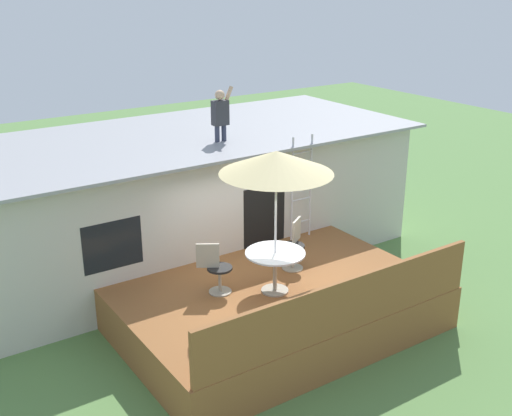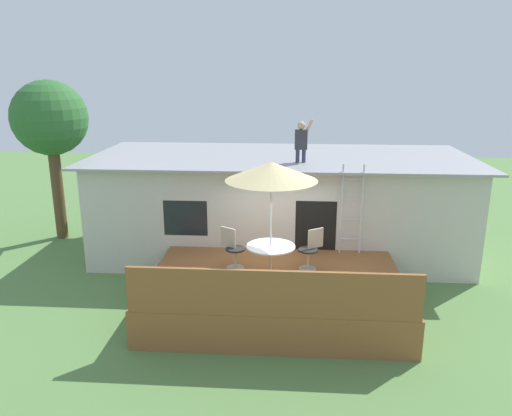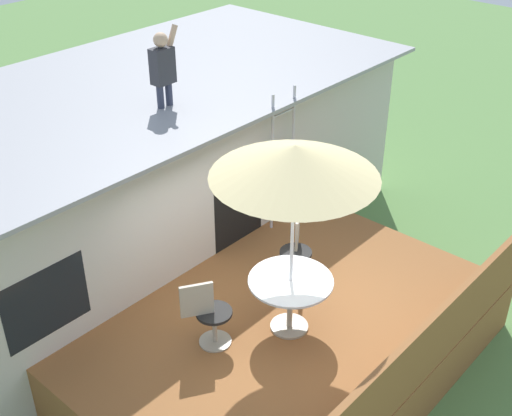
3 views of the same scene
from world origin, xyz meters
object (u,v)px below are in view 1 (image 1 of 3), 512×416
object	(u,v)px
patio_chair_left	(215,268)
patio_table	(275,261)
step_ladder	(301,188)
patio_chair_right	(294,245)
person_figure	(221,112)
patio_umbrella	(276,162)

from	to	relation	value
patio_chair_left	patio_table	bearing A→B (deg)	0.00
step_ladder	patio_chair_right	world-z (taller)	step_ladder
person_figure	patio_chair_left	xyz separation A→B (m)	(-1.53, -2.30, -2.16)
person_figure	patio_chair_right	size ratio (longest dim) A/B	1.21
person_figure	patio_table	bearing A→B (deg)	-102.89
patio_table	person_figure	bearing A→B (deg)	77.11
patio_umbrella	patio_chair_right	size ratio (longest dim) A/B	2.76
patio_table	patio_umbrella	xyz separation A→B (m)	(0.00, -0.00, 1.76)
patio_umbrella	patio_table	bearing A→B (deg)	153.43
person_figure	patio_chair_left	distance (m)	3.50
person_figure	patio_chair_right	distance (m)	3.12
step_ladder	person_figure	distance (m)	2.26
person_figure	step_ladder	bearing A→B (deg)	-43.71
patio_table	step_ladder	bearing A→B (deg)	42.14
person_figure	patio_chair_left	world-z (taller)	person_figure
patio_umbrella	patio_chair_left	world-z (taller)	patio_umbrella
patio_umbrella	person_figure	distance (m)	2.93
patio_chair_left	patio_chair_right	xyz separation A→B (m)	(1.74, 0.06, 0.00)
step_ladder	patio_table	bearing A→B (deg)	-137.86
patio_umbrella	person_figure	world-z (taller)	person_figure
patio_chair_right	person_figure	bearing A→B (deg)	-119.08
patio_umbrella	patio_chair_left	xyz separation A→B (m)	(-0.87, 0.55, -1.89)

